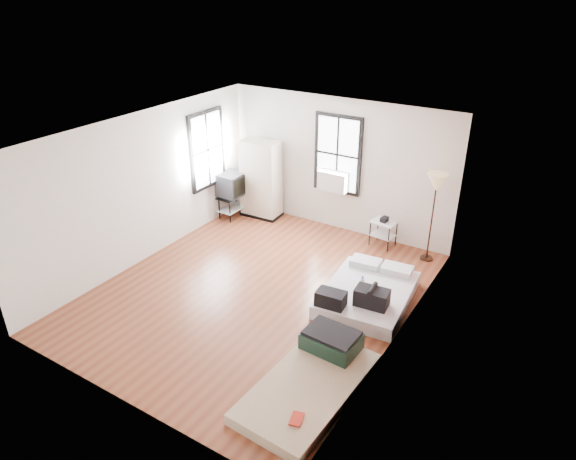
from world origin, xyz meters
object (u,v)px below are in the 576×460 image
Objects in this scene: floor_lamp at (436,187)px; mattress_main at (367,293)px; tv_stand at (232,186)px; side_table at (384,227)px; wardrobe at (261,179)px; mattress_bare at (314,376)px.

mattress_main is at bearing -101.81° from floor_lamp.
tv_stand is at bearing 153.25° from mattress_main.
side_table is 3.46m from tv_stand.
tv_stand is at bearing -175.01° from floor_lamp.
wardrobe is at bearing -178.62° from side_table.
floor_lamp is at bearing 72.75° from mattress_main.
wardrobe is (-3.64, 4.09, 0.73)m from mattress_bare.
wardrobe reaches higher than tv_stand.
side_table is at bearing 99.75° from mattress_main.
mattress_main is at bearing -19.80° from tv_stand.
wardrobe is at bearing 145.36° from mattress_main.
mattress_main is at bearing -31.88° from wardrobe.
floor_lamp is (0.40, 1.93, 1.34)m from mattress_main.
floor_lamp is 1.71× the size of tv_stand.
floor_lamp is at bearing 6.51° from tv_stand.
side_table is 0.36× the size of floor_lamp.
side_table is at bearing 175.76° from floor_lamp.
tv_stand is at bearing -146.04° from wardrobe.
mattress_bare is at bearing -93.03° from floor_lamp.
tv_stand is (-4.15, 3.71, 0.60)m from mattress_bare.
side_table reaches higher than mattress_bare.
side_table is 1.44m from floor_lamp.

